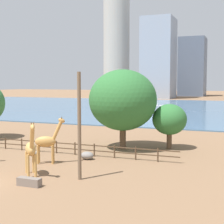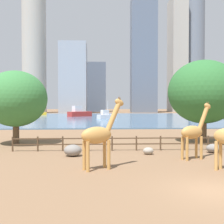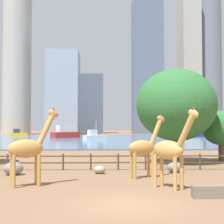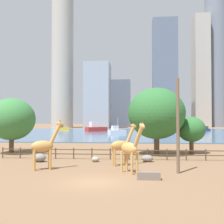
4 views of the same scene
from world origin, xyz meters
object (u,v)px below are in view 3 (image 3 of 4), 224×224
at_px(giraffe_tall, 29,148).
at_px(giraffe_companion, 171,150).
at_px(feeding_trough, 211,192).
at_px(boat_ferry, 65,133).
at_px(giraffe_young, 144,147).
at_px(tree_center_broad, 176,105).
at_px(boulder_near_fence, 100,170).
at_px(tree_left_large, 221,128).
at_px(boat_sailboat, 94,136).
at_px(boulder_small, 175,167).
at_px(boat_tug, 18,134).
at_px(boat_barge, 201,135).
at_px(boulder_by_pole, 13,168).

bearing_deg(giraffe_tall, giraffe_companion, -33.67).
bearing_deg(feeding_trough, boat_ferry, 101.07).
height_order(giraffe_young, tree_center_broad, tree_center_broad).
distance_m(boulder_near_fence, tree_left_large, 15.14).
bearing_deg(boat_sailboat, tree_center_broad, -112.62).
relative_size(giraffe_companion, boat_ferry, 0.54).
xyz_separation_m(giraffe_companion, boulder_small, (1.72, 6.84, -1.77)).
distance_m(boulder_near_fence, boulder_small, 5.74).
relative_size(giraffe_tall, boat_tug, 0.77).
height_order(giraffe_tall, feeding_trough, giraffe_tall).
xyz_separation_m(feeding_trough, tree_center_broad, (1.73, 15.51, 5.17)).
bearing_deg(boat_tug, boat_ferry, -52.95).
height_order(tree_left_large, tree_center_broad, tree_center_broad).
xyz_separation_m(giraffe_companion, boulder_near_fence, (-3.99, 6.32, -1.86)).
bearing_deg(tree_left_large, boat_sailboat, 105.54).
xyz_separation_m(feeding_trough, boat_ferry, (-16.22, 82.88, 1.14)).
bearing_deg(boat_ferry, tree_center_broad, -113.91).
bearing_deg(boat_ferry, boat_barge, -27.32).
bearing_deg(boat_tug, tree_left_large, -75.68).
height_order(giraffe_companion, boat_barge, giraffe_companion).
distance_m(giraffe_companion, boat_ferry, 81.82).
bearing_deg(tree_center_broad, boulder_small, -103.16).
distance_m(feeding_trough, boat_barge, 95.14).
bearing_deg(boulder_small, giraffe_young, -134.21).
xyz_separation_m(giraffe_young, boulder_by_pole, (-9.14, 1.74, -1.59)).
distance_m(giraffe_companion, giraffe_young, 4.17).
bearing_deg(giraffe_tall, boat_tug, 78.05).
relative_size(boulder_small, boat_sailboat, 0.22).
xyz_separation_m(boat_ferry, boat_barge, (42.31, 8.61, -0.59)).
relative_size(giraffe_tall, boat_ferry, 0.56).
relative_size(feeding_trough, boat_sailboat, 0.30).
bearing_deg(giraffe_young, boat_sailboat, 72.02).
relative_size(tree_center_broad, boat_tug, 1.48).
bearing_deg(giraffe_tall, tree_left_large, 14.76).
xyz_separation_m(boat_ferry, boat_tug, (-16.88, 14.63, -0.39)).
bearing_deg(tree_left_large, boulder_near_fence, -144.29).
bearing_deg(boat_barge, giraffe_young, 77.20).
relative_size(giraffe_tall, tree_center_broad, 0.52).
height_order(boulder_small, boat_ferry, boat_ferry).
bearing_deg(boulder_by_pole, giraffe_tall, -66.19).
height_order(giraffe_companion, boulder_small, giraffe_companion).
bearing_deg(boat_barge, giraffe_tall, 73.73).
relative_size(boat_ferry, boat_barge, 1.89).
height_order(giraffe_young, boulder_near_fence, giraffe_young).
height_order(giraffe_companion, feeding_trough, giraffe_companion).
relative_size(boulder_near_fence, tree_center_broad, 0.10).
bearing_deg(giraffe_young, tree_left_large, 27.87).
bearing_deg(giraffe_companion, tree_left_large, 111.37).
bearing_deg(giraffe_companion, boulder_small, 125.53).
bearing_deg(tree_center_broad, boat_sailboat, 99.86).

